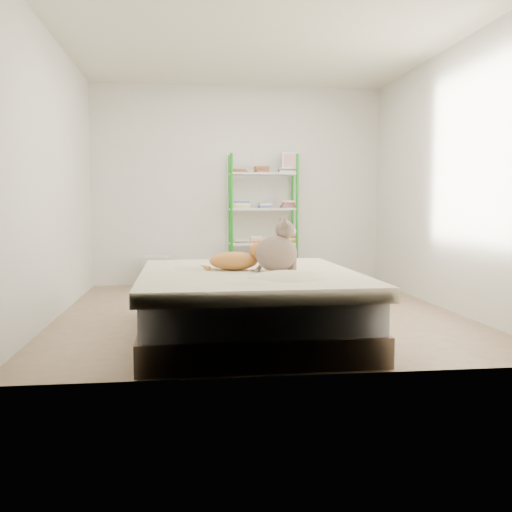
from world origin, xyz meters
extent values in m
cube|color=#A18166|center=(0.00, 0.00, 0.00)|extent=(3.80, 4.20, 0.01)
cube|color=silver|center=(0.00, 0.00, 2.60)|extent=(3.80, 4.20, 0.01)
cube|color=silver|center=(0.00, 2.10, 1.30)|extent=(3.80, 0.01, 2.60)
cube|color=silver|center=(0.00, -2.10, 1.30)|extent=(3.80, 0.01, 2.60)
cube|color=silver|center=(-1.90, 0.00, 1.30)|extent=(0.01, 4.20, 2.60)
cube|color=silver|center=(1.90, 0.00, 1.30)|extent=(0.01, 4.20, 2.60)
cube|color=brown|center=(-0.22, -1.05, 0.10)|extent=(1.65, 2.05, 0.20)
cube|color=silver|center=(-0.22, -1.05, 0.31)|extent=(1.60, 1.99, 0.22)
cube|color=beige|center=(-0.22, -1.05, 0.48)|extent=(1.68, 2.09, 0.10)
cylinder|color=#1E8E1E|center=(-0.12, 1.72, 0.85)|extent=(0.04, 0.04, 1.70)
cylinder|color=#1E8E1E|center=(-0.12, 2.04, 0.85)|extent=(0.04, 0.04, 1.70)
cylinder|color=#1E8E1E|center=(0.72, 1.72, 0.85)|extent=(0.04, 0.04, 1.70)
cylinder|color=#1E8E1E|center=(0.72, 2.04, 0.85)|extent=(0.04, 0.04, 1.70)
cube|color=silver|center=(0.30, 1.88, 0.10)|extent=(0.86, 0.34, 0.02)
cube|color=silver|center=(0.30, 1.88, 0.55)|extent=(0.86, 0.34, 0.02)
cube|color=silver|center=(0.30, 1.88, 1.00)|extent=(0.86, 0.34, 0.02)
cube|color=silver|center=(0.30, 1.88, 1.45)|extent=(0.86, 0.34, 0.02)
cube|color=#C34937|center=(0.00, 1.88, 0.16)|extent=(0.20, 0.16, 0.09)
cube|color=#C34937|center=(0.60, 1.88, 0.16)|extent=(0.20, 0.16, 0.09)
cube|color=#C34937|center=(0.00, 1.88, 0.61)|extent=(0.20, 0.16, 0.09)
cube|color=#C34937|center=(0.20, 1.88, 0.61)|extent=(0.20, 0.16, 0.09)
cube|color=#C34937|center=(0.40, 1.88, 0.61)|extent=(0.20, 0.16, 0.09)
cube|color=#C34937|center=(0.60, 1.88, 0.61)|extent=(0.20, 0.16, 0.09)
cube|color=#C34937|center=(0.00, 1.88, 1.06)|extent=(0.20, 0.16, 0.09)
cube|color=#C34937|center=(0.30, 1.88, 1.06)|extent=(0.20, 0.16, 0.09)
cube|color=#C34937|center=(0.60, 1.88, 1.06)|extent=(0.20, 0.16, 0.09)
cube|color=#C34937|center=(0.00, 1.88, 1.51)|extent=(0.20, 0.16, 0.09)
cube|color=#C34937|center=(0.30, 1.88, 1.51)|extent=(0.20, 0.16, 0.09)
cube|color=#C34937|center=(0.60, 1.88, 1.51)|extent=(0.20, 0.16, 0.09)
cube|color=silver|center=(0.67, 1.93, 1.60)|extent=(0.22, 0.07, 0.28)
cube|color=red|center=(0.67, 1.92, 1.60)|extent=(0.17, 0.05, 0.22)
cube|color=#9E714B|center=(0.84, 1.26, 0.15)|extent=(0.48, 0.41, 0.31)
cube|color=#5F3DA5|center=(0.81, 1.08, 0.15)|extent=(0.26, 0.04, 0.07)
cube|color=#9E714B|center=(0.84, 1.08, 0.31)|extent=(0.46, 0.19, 0.10)
cube|color=silver|center=(-1.04, 1.85, 0.19)|extent=(0.40, 0.37, 0.38)
cube|color=silver|center=(-1.04, 1.85, 0.40)|extent=(0.43, 0.40, 0.03)
camera|label=1|loc=(-0.70, -5.46, 1.04)|focal=40.00mm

